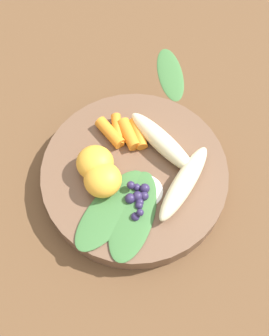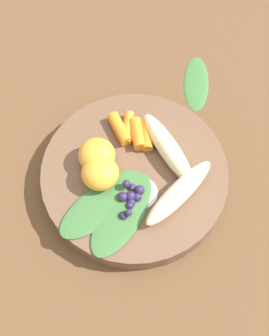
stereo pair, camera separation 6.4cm
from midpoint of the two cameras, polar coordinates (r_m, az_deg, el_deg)
ground_plane at (r=0.68m, az=2.69°, el=-1.85°), size 2.40×2.40×0.00m
bowl at (r=0.66m, az=2.75°, el=-1.28°), size 0.26×0.26×0.03m
banana_peeled_left at (r=0.65m, az=6.92°, el=2.16°), size 0.13×0.06×0.03m
banana_peeled_right at (r=0.63m, az=8.39°, el=-3.31°), size 0.04×0.13×0.03m
orange_segment_near at (r=0.63m, az=-1.35°, el=-0.91°), size 0.05×0.05×0.04m
orange_segment_far at (r=0.64m, az=-1.80°, el=1.31°), size 0.05×0.05×0.04m
carrot_front at (r=0.67m, az=4.26°, el=3.78°), size 0.05×0.04×0.02m
carrot_mid_left at (r=0.67m, az=3.10°, el=3.94°), size 0.05×0.04×0.02m
carrot_mid_right at (r=0.67m, az=1.86°, el=4.70°), size 0.04×0.05×0.01m
carrot_rear at (r=0.67m, az=0.88°, el=4.56°), size 0.05×0.03×0.02m
blueberry_pile at (r=0.62m, az=2.42°, el=-3.97°), size 0.04×0.05×0.02m
coconut_shred_patch at (r=0.63m, az=3.56°, el=-3.37°), size 0.05×0.05×0.00m
kale_leaf_left at (r=0.63m, az=-1.08°, el=-4.69°), size 0.06×0.14×0.01m
kale_leaf_right at (r=0.62m, az=1.43°, el=-5.94°), size 0.10×0.14×0.01m
kale_leaf_stray at (r=0.78m, az=9.97°, el=10.09°), size 0.10×0.11×0.01m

